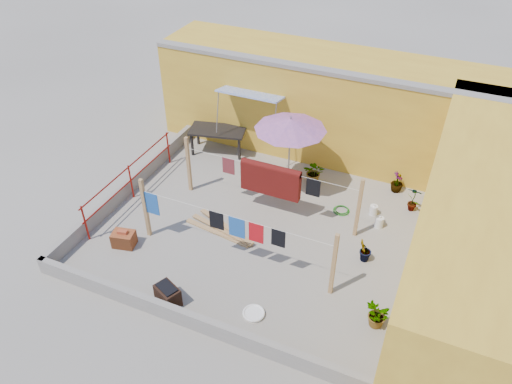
# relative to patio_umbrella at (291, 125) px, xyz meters

# --- Properties ---
(ground) EXTENTS (80.00, 80.00, 0.00)m
(ground) POSITION_rel_patio_umbrella_xyz_m (-0.13, -1.99, -2.18)
(ground) COLOR #9E998E
(ground) RESTS_ON ground
(wall_back) EXTENTS (11.00, 3.27, 3.21)m
(wall_back) POSITION_rel_patio_umbrella_xyz_m (0.36, 2.70, -0.58)
(wall_back) COLOR gold
(wall_back) RESTS_ON ground
(wall_right) EXTENTS (2.40, 9.00, 3.20)m
(wall_right) POSITION_rel_patio_umbrella_xyz_m (5.07, -1.99, -0.58)
(wall_right) COLOR gold
(wall_right) RESTS_ON ground
(parapet_front) EXTENTS (8.30, 0.16, 0.44)m
(parapet_front) POSITION_rel_patio_umbrella_xyz_m (-0.13, -5.57, -1.96)
(parapet_front) COLOR gray
(parapet_front) RESTS_ON ground
(parapet_left) EXTENTS (0.16, 7.30, 0.44)m
(parapet_left) POSITION_rel_patio_umbrella_xyz_m (-4.21, -1.99, -1.96)
(parapet_left) COLOR gray
(parapet_left) RESTS_ON ground
(red_railing) EXTENTS (0.05, 4.20, 1.10)m
(red_railing) POSITION_rel_patio_umbrella_xyz_m (-3.98, -2.19, -1.46)
(red_railing) COLOR maroon
(red_railing) RESTS_ON ground
(clothesline_rig) EXTENTS (5.09, 2.35, 1.80)m
(clothesline_rig) POSITION_rel_patio_umbrella_xyz_m (-0.11, -1.47, -1.13)
(clothesline_rig) COLOR tan
(clothesline_rig) RESTS_ON ground
(patio_umbrella) EXTENTS (2.12, 2.12, 2.43)m
(patio_umbrella) POSITION_rel_patio_umbrella_xyz_m (0.00, 0.00, 0.00)
(patio_umbrella) COLOR gray
(patio_umbrella) RESTS_ON ground
(outdoor_table) EXTENTS (1.95, 1.30, 0.84)m
(outdoor_table) POSITION_rel_patio_umbrella_xyz_m (-2.85, 1.03, -1.43)
(outdoor_table) COLOR black
(outdoor_table) RESTS_ON ground
(brick_stack) EXTENTS (0.64, 0.52, 0.49)m
(brick_stack) POSITION_rel_patio_umbrella_xyz_m (-2.99, -4.00, -1.97)
(brick_stack) COLOR #9B4A23
(brick_stack) RESTS_ON ground
(lumber_pile) EXTENTS (2.11, 0.87, 0.13)m
(lumber_pile) POSITION_rel_patio_umbrella_xyz_m (-0.93, -2.51, -2.12)
(lumber_pile) COLOR tan
(lumber_pile) RESTS_ON ground
(brazier) EXTENTS (0.69, 0.59, 0.52)m
(brazier) POSITION_rel_patio_umbrella_xyz_m (-0.92, -5.19, -1.93)
(brazier) COLOR black
(brazier) RESTS_ON ground
(white_basin) EXTENTS (0.51, 0.51, 0.09)m
(white_basin) POSITION_rel_patio_umbrella_xyz_m (1.00, -4.73, -2.14)
(white_basin) COLOR white
(white_basin) RESTS_ON ground
(water_jug_a) EXTENTS (0.23, 0.23, 0.36)m
(water_jug_a) POSITION_rel_patio_umbrella_xyz_m (2.88, -0.62, -2.02)
(water_jug_a) COLOR white
(water_jug_a) RESTS_ON ground
(water_jug_b) EXTENTS (0.22, 0.22, 0.34)m
(water_jug_b) POSITION_rel_patio_umbrella_xyz_m (2.62, -0.15, -2.03)
(water_jug_b) COLOR white
(water_jug_b) RESTS_ON ground
(green_hose) EXTENTS (0.47, 0.47, 0.07)m
(green_hose) POSITION_rel_patio_umbrella_xyz_m (1.77, -0.37, -2.15)
(green_hose) COLOR #196917
(green_hose) RESTS_ON ground
(plant_back_a) EXTENTS (0.72, 0.65, 0.70)m
(plant_back_a) POSITION_rel_patio_umbrella_xyz_m (0.59, 0.67, -1.83)
(plant_back_a) COLOR #1E5618
(plant_back_a) RESTS_ON ground
(plant_back_b) EXTENTS (0.39, 0.39, 0.64)m
(plant_back_b) POSITION_rel_patio_umbrella_xyz_m (2.97, 1.21, -1.87)
(plant_back_b) COLOR #1E5618
(plant_back_b) RESTS_ON ground
(plant_right_a) EXTENTS (0.47, 0.36, 0.81)m
(plant_right_a) POSITION_rel_patio_umbrella_xyz_m (3.57, 0.48, -1.78)
(plant_right_a) COLOR #1E5618
(plant_right_a) RESTS_ON ground
(plant_right_b) EXTENTS (0.41, 0.45, 0.67)m
(plant_right_b) POSITION_rel_patio_umbrella_xyz_m (2.82, -2.06, -1.85)
(plant_right_b) COLOR #1E5618
(plant_right_b) RESTS_ON ground
(plant_right_c) EXTENTS (0.67, 0.72, 0.66)m
(plant_right_c) POSITION_rel_patio_umbrella_xyz_m (3.57, -3.93, -1.86)
(plant_right_c) COLOR #1E5618
(plant_right_c) RESTS_ON ground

